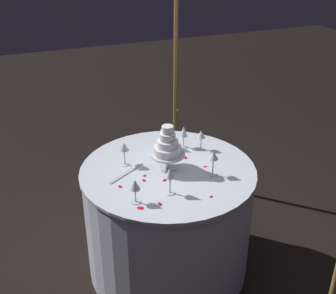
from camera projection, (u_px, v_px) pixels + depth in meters
ground_plane at (168, 264)px, 3.16m from camera, size 12.00×12.00×0.00m
decorative_arch at (241, 64)px, 2.64m from camera, size 2.15×0.06×2.16m
main_table at (168, 219)px, 2.97m from camera, size 1.12×1.12×0.79m
tiered_cake at (168, 147)px, 2.72m from camera, size 0.22×0.22×0.30m
wine_glass_0 at (213, 157)px, 2.67m from camera, size 0.06×0.06×0.16m
wine_glass_1 at (164, 129)px, 2.99m from camera, size 0.07×0.07×0.18m
wine_glass_2 at (170, 175)px, 2.49m from camera, size 0.06×0.06×0.17m
wine_glass_3 at (124, 148)px, 2.78m from camera, size 0.06×0.06×0.16m
wine_glass_4 at (135, 186)px, 2.42m from camera, size 0.06×0.06×0.15m
wine_glass_5 at (184, 132)px, 3.00m from camera, size 0.06×0.06×0.16m
wine_glass_6 at (201, 135)px, 2.98m from camera, size 0.06×0.06×0.14m
cake_knife at (128, 172)px, 2.75m from camera, size 0.18×0.26×0.01m
rose_petal_0 at (120, 187)px, 2.61m from camera, size 0.04×0.03×0.00m
rose_petal_1 at (140, 208)px, 2.42m from camera, size 0.04×0.05×0.00m
rose_petal_2 at (205, 167)px, 2.81m from camera, size 0.02×0.03×0.00m
rose_petal_3 at (164, 151)px, 3.00m from camera, size 0.04×0.03×0.00m
rose_petal_4 at (179, 156)px, 2.94m from camera, size 0.05×0.04×0.00m
rose_petal_5 at (211, 197)px, 2.51m from camera, size 0.03×0.03×0.00m
rose_petal_6 at (165, 180)px, 2.67m from camera, size 0.03×0.04×0.00m
rose_petal_7 at (145, 176)px, 2.71m from camera, size 0.03×0.03×0.00m
rose_petal_8 at (139, 166)px, 2.82m from camera, size 0.03×0.02×0.00m
rose_petal_9 at (185, 157)px, 2.92m from camera, size 0.04×0.04×0.00m
rose_petal_10 at (160, 204)px, 2.45m from camera, size 0.04×0.03×0.00m
rose_petal_11 at (144, 180)px, 2.67m from camera, size 0.04×0.04×0.00m
rose_petal_12 at (186, 158)px, 2.91m from camera, size 0.03×0.03×0.00m
rose_petal_13 at (157, 145)px, 3.07m from camera, size 0.02×0.03×0.00m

